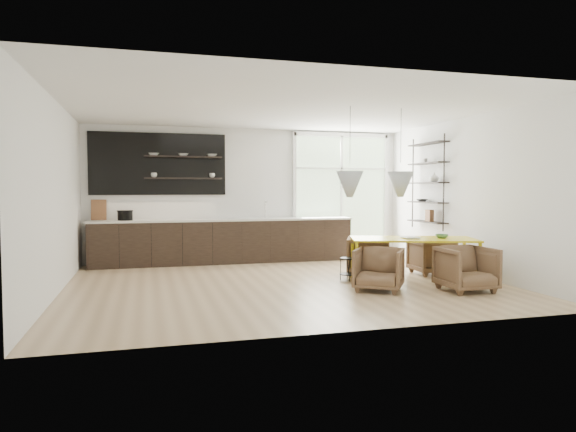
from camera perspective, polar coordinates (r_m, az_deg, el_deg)
The scene contains 11 objects.
room at distance 9.70m, azimuth 1.26°, elevation 2.35°, with size 7.02×6.01×2.91m.
kitchen_run at distance 11.03m, azimuth -7.53°, elevation -2.08°, with size 5.54×0.69×2.75m.
right_shelving at distance 10.90m, azimuth 15.30°, elevation 3.32°, with size 0.26×1.22×1.90m.
dining_table at distance 8.87m, azimuth 13.71°, elevation -2.73°, with size 2.23×1.51×0.75m.
armchair_back_left at distance 9.54m, azimuth 8.86°, elevation -4.39°, with size 0.75×0.77×0.70m, color brown.
armchair_back_right at distance 9.88m, azimuth 15.62°, elevation -4.37°, with size 0.69×0.71×0.64m, color brown.
armchair_front_left at distance 8.09m, azimuth 10.05°, elevation -5.85°, with size 0.71×0.73×0.66m, color brown.
armchair_front_right at distance 8.38m, azimuth 19.20°, elevation -5.57°, with size 0.74×0.76×0.69m, color brown.
wire_stool at distance 8.92m, azimuth 6.74°, elevation -5.52°, with size 0.31×0.31×0.39m.
table_book at distance 8.79m, azimuth 12.69°, elevation -2.34°, with size 0.24×0.32×0.03m, color white.
table_bowl at distance 9.00m, azimuth 16.72°, elevation -2.16°, with size 0.21×0.21×0.07m, color #497B4C.
Camera 1 is at (-2.21, -8.20, 1.57)m, focal length 32.00 mm.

